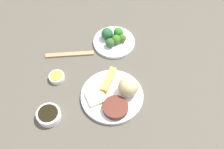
# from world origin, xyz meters

# --- Properties ---
(tabletop) EXTENTS (2.20, 2.20, 0.02)m
(tabletop) POSITION_xyz_m (0.00, 0.00, 0.01)
(tabletop) COLOR #4C473B
(tabletop) RESTS_ON ground
(main_plate) EXTENTS (0.25, 0.25, 0.02)m
(main_plate) POSITION_xyz_m (0.00, -0.02, 0.03)
(main_plate) COLOR white
(main_plate) RESTS_ON tabletop
(rice_scoop) EXTENTS (0.08, 0.08, 0.08)m
(rice_scoop) POSITION_xyz_m (-0.03, -0.08, 0.08)
(rice_scoop) COLOR tan
(rice_scoop) RESTS_ON main_plate
(spring_roll) EXTENTS (0.08, 0.12, 0.03)m
(spring_roll) POSITION_xyz_m (0.06, -0.05, 0.05)
(spring_roll) COLOR gold
(spring_roll) RESTS_ON main_plate
(crab_rangoon_wonton) EXTENTS (0.09, 0.09, 0.01)m
(crab_rangoon_wonton) POSITION_xyz_m (0.04, 0.04, 0.04)
(crab_rangoon_wonton) COLOR beige
(crab_rangoon_wonton) RESTS_ON main_plate
(stir_fry_heap) EXTENTS (0.10, 0.10, 0.02)m
(stir_fry_heap) POSITION_xyz_m (-0.06, 0.02, 0.05)
(stir_fry_heap) COLOR #512418
(stir_fry_heap) RESTS_ON main_plate
(broccoli_plate) EXTENTS (0.19, 0.19, 0.01)m
(broccoli_plate) POSITION_xyz_m (0.20, -0.23, 0.03)
(broccoli_plate) COLOR white
(broccoli_plate) RESTS_ON tabletop
(broccoli_floret_0) EXTENTS (0.04, 0.04, 0.04)m
(broccoli_floret_0) POSITION_xyz_m (0.19, -0.23, 0.06)
(broccoli_floret_0) COLOR #386C1E
(broccoli_floret_0) RESTS_ON broccoli_plate
(broccoli_floret_1) EXTENTS (0.04, 0.04, 0.04)m
(broccoli_floret_1) POSITION_xyz_m (0.20, -0.20, 0.05)
(broccoli_floret_1) COLOR #2E5929
(broccoli_floret_1) RESTS_ON broccoli_plate
(broccoli_floret_2) EXTENTS (0.04, 0.04, 0.04)m
(broccoli_floret_2) POSITION_xyz_m (0.22, -0.27, 0.06)
(broccoli_floret_2) COLOR #26711A
(broccoli_floret_2) RESTS_ON broccoli_plate
(broccoli_floret_3) EXTENTS (0.05, 0.05, 0.05)m
(broccoli_floret_3) POSITION_xyz_m (0.24, -0.22, 0.06)
(broccoli_floret_3) COLOR #20572A
(broccoli_floret_3) RESTS_ON broccoli_plate
(broccoli_floret_4) EXTENTS (0.04, 0.04, 0.04)m
(broccoli_floret_4) POSITION_xyz_m (0.18, -0.26, 0.05)
(broccoli_floret_4) COLOR #366019
(broccoli_floret_4) RESTS_ON broccoli_plate
(soy_sauce_bowl) EXTENTS (0.09, 0.09, 0.03)m
(soy_sauce_bowl) POSITION_xyz_m (0.11, 0.22, 0.04)
(soy_sauce_bowl) COLOR white
(soy_sauce_bowl) RESTS_ON tabletop
(soy_sauce_bowl_liquid) EXTENTS (0.08, 0.08, 0.00)m
(soy_sauce_bowl_liquid) POSITION_xyz_m (0.11, 0.22, 0.05)
(soy_sauce_bowl_liquid) COLOR black
(soy_sauce_bowl_liquid) RESTS_ON soy_sauce_bowl
(sauce_ramekin_hot_mustard) EXTENTS (0.07, 0.07, 0.02)m
(sauce_ramekin_hot_mustard) POSITION_xyz_m (0.23, 0.08, 0.03)
(sauce_ramekin_hot_mustard) COLOR white
(sauce_ramekin_hot_mustard) RESTS_ON tabletop
(sauce_ramekin_hot_mustard_liquid) EXTENTS (0.05, 0.05, 0.00)m
(sauce_ramekin_hot_mustard_liquid) POSITION_xyz_m (0.23, 0.08, 0.04)
(sauce_ramekin_hot_mustard_liquid) COLOR gold
(sauce_ramekin_hot_mustard_liquid) RESTS_ON sauce_ramekin_hot_mustard
(chopsticks_pair) EXTENTS (0.15, 0.18, 0.01)m
(chopsticks_pair) POSITION_xyz_m (0.29, -0.04, 0.02)
(chopsticks_pair) COLOR #AA7B54
(chopsticks_pair) RESTS_ON tabletop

